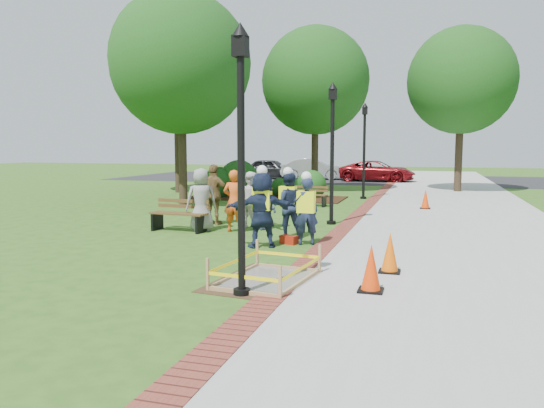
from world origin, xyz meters
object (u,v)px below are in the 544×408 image
(bench_near, at_px, (179,221))
(lamp_near, at_px, (241,140))
(wet_concrete_pad, at_px, (267,268))
(hivis_worker_c, at_px, (288,203))
(hivis_worker_a, at_px, (262,207))
(cone_front, at_px, (371,269))
(hivis_worker_b, at_px, (306,208))

(bench_near, bearing_deg, lamp_near, -54.88)
(wet_concrete_pad, xyz_separation_m, lamp_near, (-0.14, -0.92, 2.25))
(bench_near, height_order, hivis_worker_c, hivis_worker_c)
(bench_near, distance_m, hivis_worker_c, 3.26)
(hivis_worker_a, bearing_deg, hivis_worker_c, 79.90)
(wet_concrete_pad, relative_size, hivis_worker_a, 1.29)
(bench_near, distance_m, cone_front, 7.50)
(bench_near, relative_size, hivis_worker_a, 0.86)
(cone_front, distance_m, lamp_near, 2.97)
(bench_near, bearing_deg, hivis_worker_b, -13.87)
(hivis_worker_b, xyz_separation_m, hivis_worker_c, (-0.67, 0.79, 0.03))
(wet_concrete_pad, distance_m, hivis_worker_b, 3.65)
(cone_front, bearing_deg, hivis_worker_b, 117.38)
(lamp_near, bearing_deg, wet_concrete_pad, 81.22)
(wet_concrete_pad, height_order, hivis_worker_b, hivis_worker_b)
(hivis_worker_b, bearing_deg, hivis_worker_a, -146.50)
(lamp_near, distance_m, hivis_worker_b, 4.79)
(wet_concrete_pad, relative_size, hivis_worker_b, 1.41)
(hivis_worker_c, bearing_deg, bench_near, 177.10)
(lamp_near, distance_m, hivis_worker_a, 4.29)
(lamp_near, height_order, hivis_worker_a, lamp_near)
(wet_concrete_pad, distance_m, lamp_near, 2.43)
(wet_concrete_pad, height_order, cone_front, cone_front)
(wet_concrete_pad, height_order, bench_near, bench_near)
(hivis_worker_a, bearing_deg, bench_near, 152.04)
(bench_near, xyz_separation_m, hivis_worker_a, (2.94, -1.56, 0.67))
(lamp_near, distance_m, hivis_worker_c, 5.57)
(hivis_worker_a, distance_m, hivis_worker_c, 1.42)
(bench_near, distance_m, hivis_worker_a, 3.40)
(wet_concrete_pad, relative_size, bench_near, 1.49)
(lamp_near, bearing_deg, cone_front, 20.43)
(bench_near, height_order, hivis_worker_b, hivis_worker_b)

